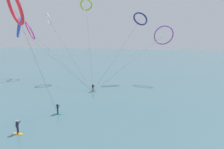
% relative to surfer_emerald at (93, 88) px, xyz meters
% --- Properties ---
extents(sea_water, '(400.00, 200.00, 0.08)m').
position_rel_surfer_emerald_xyz_m(sea_water, '(7.31, 73.61, -0.78)').
color(sea_water, '#476B75').
rests_on(sea_water, ground).
extents(surfer_emerald, '(1.40, 0.69, 1.70)m').
position_rel_surfer_emerald_xyz_m(surfer_emerald, '(0.00, 0.00, 0.00)').
color(surfer_emerald, '#199351').
rests_on(surfer_emerald, ground).
extents(surfer_amber, '(1.40, 0.69, 1.70)m').
position_rel_surfer_emerald_xyz_m(surfer_amber, '(-2.10, -18.05, 0.00)').
color(surfer_amber, orange).
rests_on(surfer_amber, ground).
extents(surfer_teal, '(1.40, 0.66, 1.70)m').
position_rel_surfer_emerald_xyz_m(surfer_teal, '(-0.76, -11.95, 0.00)').
color(surfer_teal, teal).
rests_on(surfer_teal, ground).
extents(kite_cobalt, '(21.13, 4.48, 15.91)m').
position_rel_surfer_emerald_xyz_m(kite_cobalt, '(-19.09, 2.05, 12.73)').
color(kite_cobalt, '#2647B7').
rests_on(kite_cobalt, ground).
extents(kite_lime, '(8.05, 13.49, 21.24)m').
position_rel_surfer_emerald_xyz_m(kite_lime, '(-6.17, 11.93, 18.93)').
color(kite_lime, '#8CC62D').
rests_on(kite_lime, ground).
extents(kite_ivory, '(20.39, 14.76, 18.34)m').
position_rel_surfer_emerald_xyz_m(kite_ivory, '(-18.68, 13.17, 15.85)').
color(kite_ivory, silver).
rests_on(kite_ivory, ground).
extents(kite_navy, '(10.07, 16.24, 17.93)m').
position_rel_surfer_emerald_xyz_m(kite_navy, '(7.76, 14.12, 15.26)').
color(kite_navy, navy).
rests_on(kite_navy, ground).
extents(kite_magenta, '(25.39, 12.55, 15.79)m').
position_rel_surfer_emerald_xyz_m(kite_magenta, '(-22.63, 9.90, 12.43)').
color(kite_magenta, '#CC288E').
rests_on(kite_magenta, ground).
extents(kite_crimson, '(6.16, 4.08, 16.99)m').
position_rel_surfer_emerald_xyz_m(kite_crimson, '(-4.55, -14.06, 13.93)').
color(kite_crimson, red).
rests_on(kite_crimson, ground).
extents(kite_violet, '(16.27, 14.96, 14.30)m').
position_rel_surfer_emerald_xyz_m(kite_violet, '(13.67, 13.41, 11.09)').
color(kite_violet, purple).
rests_on(kite_violet, ground).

